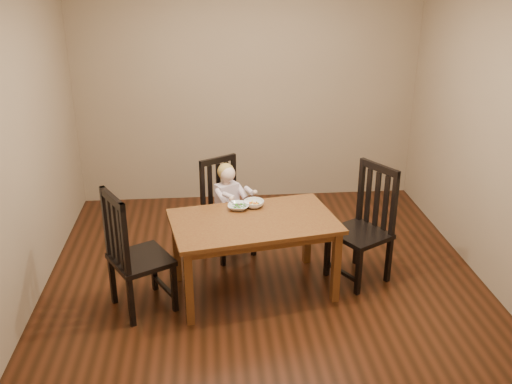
{
  "coord_description": "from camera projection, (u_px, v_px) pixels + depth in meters",
  "views": [
    {
      "loc": [
        -0.47,
        -4.56,
        2.77
      ],
      "look_at": [
        -0.05,
        0.25,
        0.77
      ],
      "focal_mm": 40.0,
      "sensor_mm": 36.0,
      "label": 1
    }
  ],
  "objects": [
    {
      "name": "chair_right",
      "position": [
        364.0,
        226.0,
        5.14
      ],
      "size": [
        0.62,
        0.63,
        1.08
      ],
      "rotation": [
        0.0,
        0.0,
        2.1
      ],
      "color": "black",
      "rests_on": "room"
    },
    {
      "name": "chair_child",
      "position": [
        226.0,
        209.0,
        5.61
      ],
      "size": [
        0.57,
        0.56,
        0.97
      ],
      "rotation": [
        0.0,
        0.0,
        3.68
      ],
      "color": "black",
      "rests_on": "room"
    },
    {
      "name": "chair_left",
      "position": [
        134.0,
        255.0,
        4.65
      ],
      "size": [
        0.61,
        0.62,
        1.08
      ],
      "rotation": [
        0.0,
        0.0,
        -1.06
      ],
      "color": "black",
      "rests_on": "room"
    },
    {
      "name": "fork",
      "position": [
        235.0,
        206.0,
        5.02
      ],
      "size": [
        0.09,
        0.11,
        0.05
      ],
      "rotation": [
        0.0,
        0.0,
        0.69
      ],
      "color": "silver",
      "rests_on": "bowl_peas"
    },
    {
      "name": "toddler",
      "position": [
        228.0,
        200.0,
        5.52
      ],
      "size": [
        0.42,
        0.45,
        0.49
      ],
      "primitive_type": null,
      "rotation": [
        0.0,
        0.0,
        3.68
      ],
      "color": "white",
      "rests_on": "chair_child"
    },
    {
      "name": "bowl_veg",
      "position": [
        254.0,
        204.0,
        5.09
      ],
      "size": [
        0.24,
        0.24,
        0.06
      ],
      "primitive_type": "imported",
      "rotation": [
        0.0,
        0.0,
        -0.36
      ],
      "color": "white",
      "rests_on": "dining_table"
    },
    {
      "name": "room",
      "position": [
        265.0,
        139.0,
        4.78
      ],
      "size": [
        4.01,
        4.01,
        2.71
      ],
      "color": "#3D1B0D",
      "rests_on": "ground"
    },
    {
      "name": "bowl_peas",
      "position": [
        239.0,
        207.0,
        5.05
      ],
      "size": [
        0.22,
        0.22,
        0.05
      ],
      "primitive_type": "imported",
      "rotation": [
        0.0,
        0.0,
        -0.2
      ],
      "color": "white",
      "rests_on": "dining_table"
    },
    {
      "name": "dining_table",
      "position": [
        254.0,
        228.0,
        4.89
      ],
      "size": [
        1.52,
        1.07,
        0.7
      ],
      "rotation": [
        0.0,
        0.0,
        0.18
      ],
      "color": "#522613",
      "rests_on": "room"
    }
  ]
}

